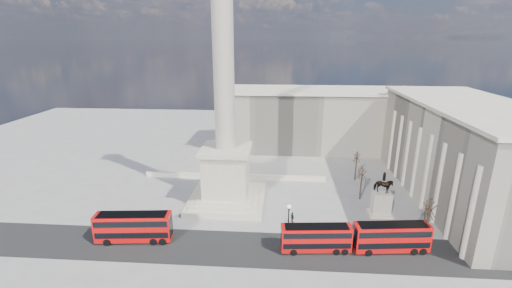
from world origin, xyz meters
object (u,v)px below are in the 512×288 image
Objects in this scene: nelsons_column at (225,136)px; pedestrian_standing at (355,226)px; victorian_lamp at (289,222)px; equestrian_statue at (381,201)px; red_bus_b at (316,238)px; red_bus_a at (134,227)px; pedestrian_walking at (307,228)px; red_bus_c at (392,237)px; pedestrian_crossing at (292,217)px.

pedestrian_standing is (22.14, -8.78, -12.06)m from nelsons_column.
nelsons_column reaches higher than victorian_lamp.
equestrian_statue is (27.67, -3.32, -10.10)m from nelsons_column.
red_bus_b is 1.53× the size of victorian_lamp.
red_bus_a is 26.85m from pedestrian_walking.
victorian_lamp reaches higher than pedestrian_standing.
equestrian_statue is 8.01m from pedestrian_standing.
nelsons_column is at bearing 44.26° from red_bus_a.
red_bus_c is 1.64× the size of victorian_lamp.
pedestrian_crossing is at bearing 11.37° from red_bus_a.
nelsons_column reaches higher than pedestrian_crossing.
equestrian_statue is 4.67× the size of pedestrian_walking.
red_bus_c is (26.27, -14.04, -10.62)m from nelsons_column.
victorian_lamp is at bearing -4.04° from red_bus_a.
nelsons_column reaches higher than red_bus_a.
pedestrian_standing is at bearing -135.35° from equestrian_statue.
victorian_lamp is 3.64× the size of pedestrian_crossing.
pedestrian_standing is at bearing 122.00° from red_bus_c.
red_bus_b is 5.05m from pedestrian_walking.
red_bus_b is 16.87m from equestrian_statue.
pedestrian_standing is at bearing -129.03° from pedestrian_crossing.
pedestrian_walking is 7.85m from pedestrian_standing.
pedestrian_walking is at bearing -34.91° from nelsons_column.
pedestrian_walking is (-13.27, -6.73, -1.94)m from equestrian_statue.
equestrian_statue reaches higher than red_bus_b.
equestrian_statue reaches higher than victorian_lamp.
red_bus_b is at bearing -94.70° from pedestrian_walking.
red_bus_a is at bearing -164.67° from equestrian_statue.
nelsons_column is at bearing -57.23° from pedestrian_standing.
pedestrian_walking is at bearing 155.33° from red_bus_c.
equestrian_statue is at bearing 9.94° from red_bus_a.
red_bus_a reaches higher than red_bus_c.
equestrian_statue is 4.40× the size of pedestrian_crossing.
red_bus_a is 1.72× the size of victorian_lamp.
red_bus_a is 38.34m from red_bus_c.
pedestrian_walking is at bearing -173.15° from pedestrian_crossing.
pedestrian_crossing is at bearing 82.69° from victorian_lamp.
pedestrian_crossing reaches higher than pedestrian_walking.
nelsons_column is 23.92m from red_bus_b.
pedestrian_crossing is (12.18, -6.91, -11.99)m from nelsons_column.
pedestrian_standing is at bearing 36.84° from red_bus_b.
nelsons_column is at bearing 129.63° from victorian_lamp.
red_bus_a reaches higher than pedestrian_standing.
victorian_lamp is (11.31, -13.66, -8.96)m from nelsons_column.
victorian_lamp reaches higher than pedestrian_crossing.
victorian_lamp is at bearing -11.34° from pedestrian_standing.
victorian_lamp is at bearing 172.46° from red_bus_c.
nelsons_column is 18.44m from pedestrian_crossing.
red_bus_b is 5.55× the size of pedestrian_crossing.
red_bus_c is at bearing -5.14° from red_bus_a.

